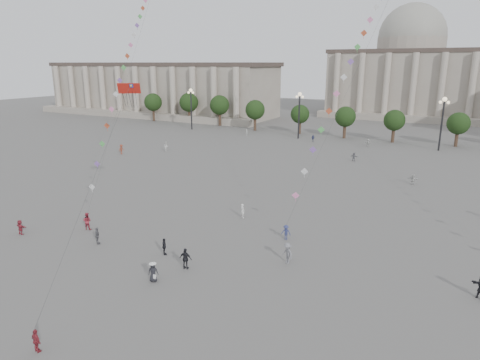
% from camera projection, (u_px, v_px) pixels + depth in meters
% --- Properties ---
extents(ground, '(360.00, 360.00, 0.00)m').
position_uv_depth(ground, '(159.00, 288.00, 33.52)').
color(ground, '#54524F').
rests_on(ground, ground).
extents(hall_west, '(84.00, 26.22, 17.20)m').
position_uv_depth(hall_west, '(158.00, 89.00, 145.31)').
color(hall_west, gray).
rests_on(hall_west, ground).
extents(hall_central, '(48.30, 34.30, 35.50)m').
position_uv_depth(hall_central, '(408.00, 72.00, 139.47)').
color(hall_central, gray).
rests_on(hall_central, ground).
extents(tree_row, '(137.12, 5.12, 8.00)m').
position_uv_depth(tree_row, '(373.00, 115.00, 98.32)').
color(tree_row, '#35261A').
rests_on(tree_row, ground).
extents(lamp_post_far_west, '(2.00, 0.90, 10.65)m').
position_uv_depth(lamp_post_far_west, '(191.00, 101.00, 111.59)').
color(lamp_post_far_west, '#262628').
rests_on(lamp_post_far_west, ground).
extents(lamp_post_mid_west, '(2.00, 0.90, 10.65)m').
position_uv_depth(lamp_post_mid_west, '(299.00, 107.00, 97.87)').
color(lamp_post_mid_west, '#262628').
rests_on(lamp_post_mid_west, ground).
extents(lamp_post_mid_east, '(2.00, 0.90, 10.65)m').
position_uv_depth(lamp_post_mid_east, '(443.00, 114.00, 84.15)').
color(lamp_post_mid_east, '#262628').
rests_on(lamp_post_mid_east, ground).
extents(person_crowd_0, '(0.95, 0.85, 1.55)m').
position_uv_depth(person_crowd_0, '(313.00, 138.00, 95.64)').
color(person_crowd_0, navy).
rests_on(person_crowd_0, ground).
extents(person_crowd_1, '(1.18, 1.16, 1.91)m').
position_uv_depth(person_crowd_1, '(166.00, 146.00, 85.30)').
color(person_crowd_1, white).
rests_on(person_crowd_1, ground).
extents(person_crowd_2, '(0.85, 1.30, 1.90)m').
position_uv_depth(person_crowd_2, '(121.00, 149.00, 82.41)').
color(person_crowd_2, brown).
rests_on(person_crowd_2, ground).
extents(person_crowd_4, '(1.53, 1.11, 1.59)m').
position_uv_depth(person_crowd_4, '(368.00, 143.00, 89.98)').
color(person_crowd_4, beige).
rests_on(person_crowd_4, ground).
extents(person_crowd_6, '(1.41, 1.22, 1.89)m').
position_uv_depth(person_crowd_6, '(287.00, 253.00, 37.46)').
color(person_crowd_6, slate).
rests_on(person_crowd_6, ground).
extents(person_crowd_7, '(1.46, 0.55, 1.54)m').
position_uv_depth(person_crowd_7, '(413.00, 179.00, 61.98)').
color(person_crowd_7, '#B6B6B2').
rests_on(person_crowd_7, ground).
extents(person_crowd_10, '(0.56, 0.65, 1.50)m').
position_uv_depth(person_crowd_10, '(247.00, 133.00, 103.63)').
color(person_crowd_10, silver).
rests_on(person_crowd_10, ground).
extents(person_crowd_12, '(1.51, 0.81, 1.55)m').
position_uv_depth(person_crowd_12, '(354.00, 157.00, 76.68)').
color(person_crowd_12, slate).
rests_on(person_crowd_12, ground).
extents(person_crowd_13, '(0.72, 0.65, 1.66)m').
position_uv_depth(person_crowd_13, '(243.00, 211.00, 48.54)').
color(person_crowd_13, white).
rests_on(person_crowd_13, ground).
extents(tourist_0, '(0.95, 0.50, 1.55)m').
position_uv_depth(tourist_0, '(36.00, 341.00, 25.91)').
color(tourist_0, maroon).
rests_on(tourist_0, ground).
extents(tourist_1, '(0.93, 0.94, 1.59)m').
position_uv_depth(tourist_1, '(164.00, 247.00, 39.13)').
color(tourist_1, black).
rests_on(tourist_1, ground).
extents(tourist_2, '(1.45, 0.48, 1.56)m').
position_uv_depth(tourist_2, '(20.00, 227.00, 43.83)').
color(tourist_2, maroon).
rests_on(tourist_2, ground).
extents(tourist_3, '(1.05, 0.93, 1.71)m').
position_uv_depth(tourist_3, '(97.00, 236.00, 41.43)').
color(tourist_3, '#5C5B60').
rests_on(tourist_3, ground).
extents(tourist_4, '(1.16, 0.64, 1.88)m').
position_uv_depth(tourist_4, '(186.00, 259.00, 36.39)').
color(tourist_4, black).
rests_on(tourist_4, ground).
extents(kite_flyer_0, '(1.07, 0.94, 1.86)m').
position_uv_depth(kite_flyer_0, '(87.00, 221.00, 45.08)').
color(kite_flyer_0, '#9C2A39').
rests_on(kite_flyer_0, ground).
extents(kite_flyer_1, '(1.02, 0.63, 1.53)m').
position_uv_depth(kite_flyer_1, '(286.00, 232.00, 42.55)').
color(kite_flyer_1, navy).
rests_on(kite_flyer_1, ground).
extents(hat_person, '(0.96, 0.83, 1.69)m').
position_uv_depth(hat_person, '(153.00, 272.00, 34.31)').
color(hat_person, black).
rests_on(hat_person, ground).
extents(dragon_kite, '(5.26, 10.11, 24.21)m').
position_uv_depth(dragon_kite, '(129.00, 97.00, 41.81)').
color(dragon_kite, '#AE1B12').
rests_on(dragon_kite, ground).
extents(kite_train_west, '(24.98, 47.31, 67.71)m').
position_uv_depth(kite_train_west, '(140.00, 21.00, 66.71)').
color(kite_train_west, '#3F3F3F').
rests_on(kite_train_west, ground).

